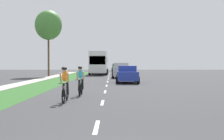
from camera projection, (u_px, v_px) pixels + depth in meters
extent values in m
plane|color=#38383A|center=(107.00, 85.00, 24.55)|extent=(120.00, 120.00, 0.00)
cube|color=#2D6026|center=(45.00, 85.00, 24.55)|extent=(2.77, 70.00, 0.01)
cube|color=#B2ADA3|center=(19.00, 85.00, 24.56)|extent=(1.48, 70.00, 0.10)
cube|color=white|center=(97.00, 127.00, 8.19)|extent=(0.12, 1.80, 0.01)
cube|color=white|center=(103.00, 103.00, 13.28)|extent=(0.12, 1.80, 0.01)
cube|color=white|center=(105.00, 92.00, 18.37)|extent=(0.12, 1.80, 0.01)
cube|color=white|center=(107.00, 86.00, 23.46)|extent=(0.12, 1.80, 0.01)
cube|color=white|center=(108.00, 82.00, 28.55)|extent=(0.12, 1.80, 0.01)
cube|color=white|center=(108.00, 79.00, 33.64)|extent=(0.12, 1.80, 0.01)
cube|color=white|center=(109.00, 77.00, 38.73)|extent=(0.12, 1.80, 0.01)
cube|color=white|center=(109.00, 75.00, 43.82)|extent=(0.12, 1.80, 0.01)
cube|color=white|center=(110.00, 74.00, 48.91)|extent=(0.12, 1.80, 0.01)
cube|color=white|center=(110.00, 73.00, 54.00)|extent=(0.12, 1.80, 0.01)
torus|color=black|center=(67.00, 93.00, 14.01)|extent=(0.06, 0.68, 0.68)
torus|color=black|center=(64.00, 96.00, 12.97)|extent=(0.06, 0.68, 0.68)
cylinder|color=silver|center=(65.00, 91.00, 13.39)|extent=(0.04, 0.59, 0.43)
cylinder|color=silver|center=(66.00, 88.00, 13.67)|extent=(0.04, 0.04, 0.55)
cylinder|color=silver|center=(65.00, 83.00, 13.43)|extent=(0.03, 0.55, 0.03)
cylinder|color=black|center=(64.00, 84.00, 12.98)|extent=(0.42, 0.02, 0.02)
ellipsoid|color=orange|center=(66.00, 76.00, 13.50)|extent=(0.30, 0.54, 0.63)
sphere|color=tan|center=(64.00, 70.00, 13.21)|extent=(0.20, 0.20, 0.20)
ellipsoid|color=black|center=(64.00, 68.00, 13.21)|extent=(0.24, 0.28, 0.16)
cylinder|color=tan|center=(61.00, 78.00, 13.22)|extent=(0.07, 0.26, 0.45)
cylinder|color=tan|center=(68.00, 78.00, 13.22)|extent=(0.07, 0.26, 0.45)
cylinder|color=black|center=(64.00, 90.00, 13.59)|extent=(0.10, 0.30, 0.60)
cylinder|color=black|center=(68.00, 88.00, 13.54)|extent=(0.10, 0.25, 0.61)
torus|color=black|center=(82.00, 88.00, 16.87)|extent=(0.06, 0.68, 0.68)
torus|color=black|center=(80.00, 90.00, 15.83)|extent=(0.06, 0.68, 0.68)
cylinder|color=#194C2D|center=(81.00, 86.00, 16.24)|extent=(0.04, 0.59, 0.43)
cylinder|color=#194C2D|center=(81.00, 84.00, 16.52)|extent=(0.04, 0.04, 0.55)
cylinder|color=#194C2D|center=(81.00, 80.00, 16.29)|extent=(0.03, 0.55, 0.03)
cylinder|color=black|center=(80.00, 80.00, 15.84)|extent=(0.42, 0.02, 0.02)
ellipsoid|color=#26A5CC|center=(81.00, 73.00, 16.35)|extent=(0.30, 0.54, 0.63)
sphere|color=tan|center=(80.00, 69.00, 16.07)|extent=(0.20, 0.20, 0.20)
ellipsoid|color=black|center=(80.00, 68.00, 16.06)|extent=(0.24, 0.28, 0.16)
cylinder|color=tan|center=(77.00, 75.00, 16.07)|extent=(0.07, 0.26, 0.45)
cylinder|color=tan|center=(83.00, 75.00, 16.07)|extent=(0.07, 0.26, 0.45)
cylinder|color=black|center=(79.00, 86.00, 16.44)|extent=(0.10, 0.30, 0.60)
cylinder|color=black|center=(83.00, 84.00, 16.39)|extent=(0.10, 0.25, 0.61)
cube|color=#23389E|center=(127.00, 76.00, 26.96)|extent=(1.76, 4.30, 0.76)
cube|color=#23389E|center=(127.00, 69.00, 27.10)|extent=(1.55, 2.24, 0.52)
cube|color=#1E2833|center=(128.00, 69.00, 26.13)|extent=(1.44, 0.08, 0.44)
cylinder|color=black|center=(118.00, 80.00, 25.63)|extent=(0.22, 0.64, 0.64)
cylinder|color=black|center=(138.00, 80.00, 25.63)|extent=(0.22, 0.64, 0.64)
cylinder|color=black|center=(117.00, 78.00, 28.30)|extent=(0.22, 0.64, 0.64)
cylinder|color=black|center=(136.00, 78.00, 28.30)|extent=(0.22, 0.64, 0.64)
cube|color=#A5A8AD|center=(121.00, 71.00, 36.33)|extent=(1.90, 4.70, 1.00)
cube|color=#A5A8AD|center=(121.00, 65.00, 36.52)|extent=(1.71, 2.91, 0.52)
cube|color=#1E2833|center=(121.00, 66.00, 35.26)|extent=(1.56, 0.08, 0.44)
cylinder|color=black|center=(113.00, 75.00, 34.93)|extent=(0.25, 0.72, 0.72)
cylinder|color=black|center=(130.00, 75.00, 34.93)|extent=(0.25, 0.72, 0.72)
cylinder|color=black|center=(113.00, 74.00, 37.75)|extent=(0.25, 0.72, 0.72)
cylinder|color=black|center=(128.00, 74.00, 37.75)|extent=(0.25, 0.72, 0.72)
cube|color=silver|center=(99.00, 62.00, 48.26)|extent=(2.50, 11.60, 3.10)
cube|color=#1E2833|center=(99.00, 60.00, 48.25)|extent=(2.52, 10.67, 0.64)
cube|color=#1E2833|center=(98.00, 60.00, 42.48)|extent=(2.25, 0.06, 1.20)
cylinder|color=black|center=(90.00, 72.00, 44.52)|extent=(0.28, 0.96, 0.96)
cylinder|color=black|center=(107.00, 72.00, 44.52)|extent=(0.28, 0.96, 0.96)
cylinder|color=black|center=(93.00, 71.00, 51.48)|extent=(0.28, 0.96, 0.96)
cylinder|color=black|center=(108.00, 71.00, 51.48)|extent=(0.28, 0.96, 0.96)
cube|color=#194C2D|center=(117.00, 68.00, 67.42)|extent=(1.96, 5.10, 0.76)
cube|color=#194C2D|center=(117.00, 65.00, 66.64)|extent=(1.80, 1.78, 0.64)
cube|color=#1E2833|center=(117.00, 65.00, 65.93)|extent=(1.67, 0.08, 0.52)
cube|color=#194C2D|center=(113.00, 67.00, 68.44)|extent=(0.08, 2.80, 0.40)
cube|color=#194C2D|center=(121.00, 67.00, 68.43)|extent=(0.08, 2.80, 0.40)
cube|color=#194C2D|center=(117.00, 67.00, 69.93)|extent=(1.80, 0.08, 0.40)
cylinder|color=black|center=(112.00, 70.00, 65.90)|extent=(0.26, 0.76, 0.76)
cylinder|color=black|center=(121.00, 70.00, 65.90)|extent=(0.26, 0.76, 0.76)
cylinder|color=black|center=(112.00, 69.00, 68.96)|extent=(0.26, 0.76, 0.76)
cylinder|color=black|center=(121.00, 69.00, 68.96)|extent=(0.26, 0.76, 0.76)
cylinder|color=brown|center=(49.00, 56.00, 40.60)|extent=(0.24, 0.24, 5.43)
ellipsoid|color=#478438|center=(49.00, 25.00, 40.52)|extent=(3.59, 3.59, 3.95)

